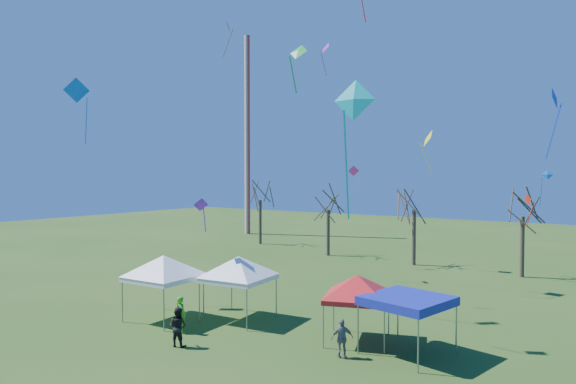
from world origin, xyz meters
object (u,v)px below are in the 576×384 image
at_px(tent_blue, 407,301).
at_px(person_dark, 178,327).
at_px(radio_mast, 247,135).
at_px(tree_3, 523,195).
at_px(tree_1, 328,193).
at_px(person_grey, 342,338).
at_px(tent_white_mid, 239,260).
at_px(tent_white_west, 163,260).
at_px(person_green, 181,314).
at_px(tree_2, 414,190).
at_px(tent_red, 357,279).
at_px(tree_0, 260,184).

bearing_deg(tent_blue, person_dark, -151.27).
height_order(radio_mast, person_dark, radio_mast).
relative_size(tree_3, person_dark, 4.59).
relative_size(tree_1, person_dark, 4.37).
distance_m(person_dark, person_grey, 7.22).
distance_m(tent_white_mid, person_grey, 7.67).
bearing_deg(tree_1, tent_white_west, -81.34).
bearing_deg(radio_mast, person_green, -55.41).
bearing_deg(tree_2, tree_3, -2.27).
xyz_separation_m(tent_red, person_green, (-7.51, -3.66, -1.95)).
bearing_deg(tent_red, person_green, -153.98).
bearing_deg(tent_white_mid, person_grey, -14.40).
distance_m(tree_2, person_dark, 25.97).
bearing_deg(tent_white_mid, person_green, -104.28).
height_order(tree_0, tree_2, tree_0).
height_order(radio_mast, tree_3, radio_mast).
relative_size(tree_0, tree_2, 1.03).
height_order(radio_mast, tree_2, radio_mast).
relative_size(tent_white_west, tent_blue, 1.19).
relative_size(tent_white_west, person_dark, 2.55).
xyz_separation_m(tree_2, tent_white_west, (-4.87, -22.88, -3.15)).
relative_size(tree_1, tree_2, 0.92).
bearing_deg(tree_1, person_dark, -74.29).
relative_size(radio_mast, tent_white_mid, 5.78).
height_order(tree_0, person_grey, tree_0).
bearing_deg(tent_white_mid, tree_0, 125.41).
xyz_separation_m(tent_white_mid, person_green, (-0.84, -3.28, -2.22)).
relative_size(tent_red, person_green, 2.13).
distance_m(tree_0, tree_1, 10.47).
relative_size(tent_white_west, tent_white_mid, 1.02).
bearing_deg(tree_0, tent_red, -44.74).
bearing_deg(tent_white_mid, tree_2, 85.43).
bearing_deg(tree_1, tree_2, -1.85).
height_order(tent_red, tent_blue, tent_red).
distance_m(tree_3, tent_blue, 20.65).
distance_m(tent_red, person_green, 8.58).
distance_m(tree_0, person_green, 31.84).
height_order(tree_2, tent_white_mid, tree_2).
distance_m(tree_2, tent_blue, 22.30).
bearing_deg(radio_mast, tent_blue, -42.37).
distance_m(tree_1, person_grey, 27.10).
height_order(tree_1, person_green, tree_1).
relative_size(tree_0, tent_white_west, 1.92).
height_order(tree_3, person_dark, tree_3).
bearing_deg(tent_blue, radio_mast, 137.63).
height_order(tree_0, tree_3, tree_0).
relative_size(tree_3, tent_white_west, 1.80).
height_order(tree_1, tent_blue, tree_1).
bearing_deg(tree_2, person_grey, -76.41).
distance_m(tent_blue, person_dark, 10.01).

